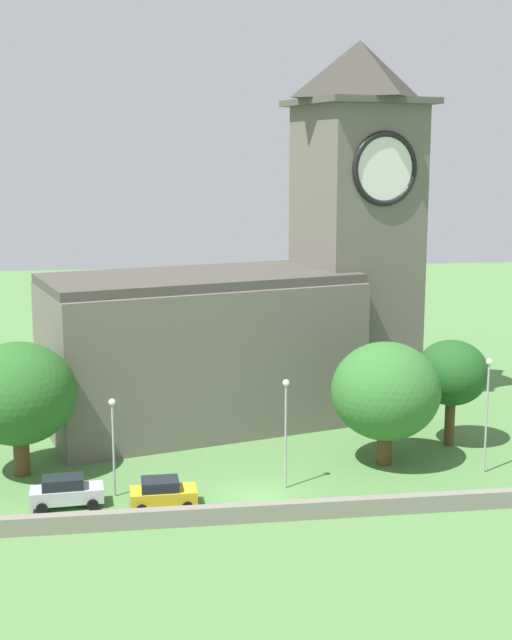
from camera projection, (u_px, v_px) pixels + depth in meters
name	position (u px, v px, depth m)	size (l,w,h in m)	color
ground_plane	(230.00, 426.00, 70.22)	(200.00, 200.00, 0.00)	#517F42
church	(264.00, 298.00, 71.46)	(32.46, 18.67, 30.13)	#666056
quay_barrier	(266.00, 512.00, 51.97)	(51.69, 0.70, 1.06)	gray
car_silver	(66.00, 492.00, 53.94)	(4.49, 2.30, 1.90)	silver
car_yellow	(163.00, 493.00, 53.85)	(4.06, 2.31, 1.80)	gold
streetlamp_west_mid	(113.00, 430.00, 54.99)	(0.44, 0.44, 6.33)	#9EA0A5
streetlamp_central	(286.00, 416.00, 56.28)	(0.44, 0.44, 7.19)	#9EA0A5
streetlamp_east_mid	(487.00, 398.00, 59.02)	(0.44, 0.44, 7.88)	#9EA0A5
tree_churchyard	(18.00, 394.00, 58.47)	(7.57, 7.57, 9.04)	brown
tree_by_tower	(452.00, 373.00, 64.66)	(5.31, 5.31, 7.88)	brown
tree_riverside_east	(386.00, 391.00, 60.57)	(7.46, 7.46, 8.60)	brown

